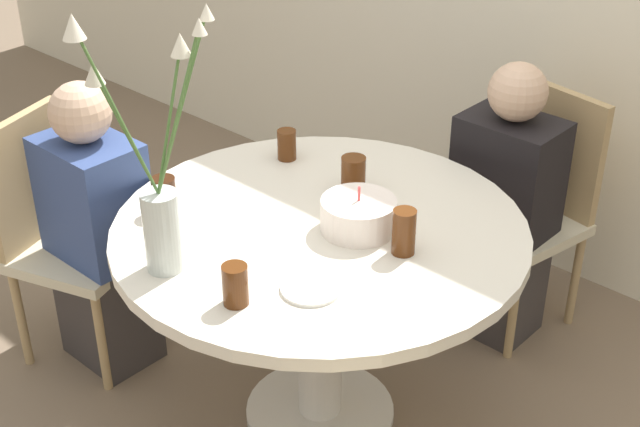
% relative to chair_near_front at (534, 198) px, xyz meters
% --- Properties ---
extents(ground_plane, '(16.00, 16.00, 0.00)m').
position_rel_chair_near_front_xyz_m(ground_plane, '(-0.18, -0.96, -0.50)').
color(ground_plane, '#7A6651').
extents(dining_table, '(1.23, 1.23, 0.74)m').
position_rel_chair_near_front_xyz_m(dining_table, '(-0.18, -0.96, 0.10)').
color(dining_table, silver).
rests_on(dining_table, ground_plane).
extents(chair_near_front, '(0.47, 0.47, 0.90)m').
position_rel_chair_near_front_xyz_m(chair_near_front, '(0.00, 0.00, 0.00)').
color(chair_near_front, beige).
rests_on(chair_near_front, ground_plane).
extents(chair_left_flank, '(0.51, 0.51, 0.90)m').
position_rel_chair_near_front_xyz_m(chair_left_flank, '(-1.10, -1.28, 0.00)').
color(chair_left_flank, beige).
rests_on(chair_left_flank, ground_plane).
extents(birthday_cake, '(0.22, 0.22, 0.14)m').
position_rel_chair_near_front_xyz_m(birthday_cake, '(-0.08, -0.91, 0.29)').
color(birthday_cake, white).
rests_on(birthday_cake, dining_table).
extents(flower_vase, '(0.21, 0.35, 0.72)m').
position_rel_chair_near_front_xyz_m(flower_vase, '(-0.34, -1.41, 0.47)').
color(flower_vase, silver).
rests_on(flower_vase, dining_table).
extents(side_plate, '(0.16, 0.16, 0.01)m').
position_rel_chair_near_front_xyz_m(side_plate, '(0.03, -1.22, 0.24)').
color(side_plate, white).
rests_on(side_plate, dining_table).
extents(drink_glass_0, '(0.07, 0.07, 0.11)m').
position_rel_chair_near_front_xyz_m(drink_glass_0, '(-0.07, -1.40, 0.29)').
color(drink_glass_0, '#51280F').
rests_on(drink_glass_0, dining_table).
extents(drink_glass_1, '(0.08, 0.08, 0.12)m').
position_rel_chair_near_front_xyz_m(drink_glass_1, '(-0.24, -0.74, 0.29)').
color(drink_glass_1, '#51280F').
rests_on(drink_glass_1, dining_table).
extents(drink_glass_2, '(0.06, 0.06, 0.10)m').
position_rel_chair_near_front_xyz_m(drink_glass_2, '(-0.56, -0.71, 0.29)').
color(drink_glass_2, '#51280F').
rests_on(drink_glass_2, dining_table).
extents(drink_glass_3, '(0.07, 0.07, 0.11)m').
position_rel_chair_near_front_xyz_m(drink_glass_3, '(-0.58, -1.21, 0.29)').
color(drink_glass_3, '#33190C').
rests_on(drink_glass_3, dining_table).
extents(drink_glass_4, '(0.07, 0.07, 0.13)m').
position_rel_chair_near_front_xyz_m(drink_glass_4, '(0.09, -0.92, 0.30)').
color(drink_glass_4, '#51280F').
rests_on(drink_glass_4, dining_table).
extents(person_guest, '(0.34, 0.24, 1.06)m').
position_rel_chair_near_front_xyz_m(person_guest, '(-0.03, -0.16, -0.01)').
color(person_guest, '#383333').
rests_on(person_guest, ground_plane).
extents(person_boy, '(0.34, 0.24, 1.06)m').
position_rel_chair_near_front_xyz_m(person_boy, '(-0.95, -1.23, -0.01)').
color(person_boy, '#383333').
rests_on(person_boy, ground_plane).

